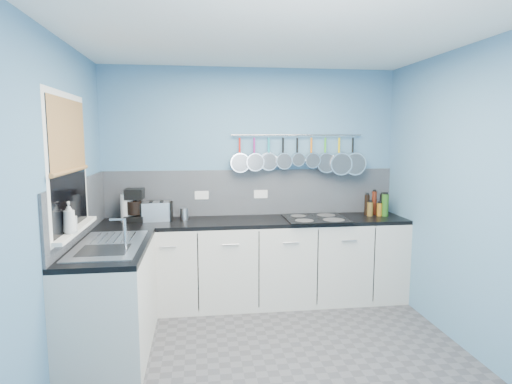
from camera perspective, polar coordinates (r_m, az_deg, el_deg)
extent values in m
cube|color=#47474C|center=(3.66, 2.51, -21.55)|extent=(3.20, 3.00, 0.02)
cube|color=white|center=(3.29, 2.77, 20.55)|extent=(3.20, 3.00, 0.02)
cube|color=teal|center=(4.72, -0.62, 1.19)|extent=(3.20, 0.02, 2.50)
cube|color=teal|center=(1.81, 11.26, -9.16)|extent=(3.20, 0.02, 2.50)
cube|color=teal|center=(3.36, -25.55, -2.10)|extent=(0.02, 3.00, 2.50)
cube|color=teal|center=(3.87, 26.83, -1.00)|extent=(0.02, 3.00, 2.50)
cube|color=slate|center=(4.71, -0.59, -0.05)|extent=(3.20, 0.02, 0.50)
cube|color=slate|center=(3.93, -22.50, -2.11)|extent=(0.02, 1.80, 0.50)
cube|color=beige|center=(4.59, -0.13, -9.47)|extent=(3.20, 0.60, 0.86)
cube|color=black|center=(4.48, -0.13, -3.95)|extent=(3.20, 0.60, 0.04)
cube|color=beige|center=(3.77, -18.78, -13.69)|extent=(0.60, 1.20, 0.86)
cube|color=black|center=(3.64, -19.08, -7.05)|extent=(0.60, 1.20, 0.04)
cube|color=white|center=(3.60, -23.83, 3.40)|extent=(0.01, 1.00, 1.10)
cube|color=black|center=(3.60, -23.75, 3.41)|extent=(0.01, 0.90, 1.00)
cube|color=tan|center=(3.59, -23.82, 6.99)|extent=(0.01, 0.90, 0.55)
cube|color=white|center=(3.66, -23.03, -4.65)|extent=(0.10, 0.98, 0.03)
cube|color=silver|center=(3.63, -19.09, -6.68)|extent=(0.50, 0.95, 0.01)
cube|color=white|center=(4.67, -7.28, -0.43)|extent=(0.15, 0.01, 0.09)
cube|color=white|center=(4.72, 0.64, -0.29)|extent=(0.15, 0.01, 0.09)
cylinder|color=silver|center=(4.72, 5.54, 7.60)|extent=(1.45, 0.02, 0.02)
imported|color=white|center=(3.43, -23.73, -3.16)|extent=(0.11, 0.11, 0.24)
imported|color=white|center=(3.49, -23.45, -3.54)|extent=(0.10, 0.10, 0.17)
cylinder|color=white|center=(4.54, -16.91, -2.06)|extent=(0.15, 0.15, 0.28)
cube|color=silver|center=(4.52, -13.15, -2.54)|extent=(0.32, 0.21, 0.19)
cylinder|color=silver|center=(4.51, -9.58, -2.92)|extent=(0.11, 0.11, 0.12)
cube|color=black|center=(4.55, 7.98, -3.50)|extent=(0.64, 0.57, 0.01)
cylinder|color=black|center=(4.98, 16.52, -1.57)|extent=(0.06, 0.06, 0.22)
cylinder|color=#4C190C|center=(4.91, 15.54, -1.43)|extent=(0.05, 0.05, 0.26)
cylinder|color=black|center=(4.87, 14.61, -1.67)|extent=(0.05, 0.05, 0.23)
cylinder|color=#265919|center=(4.85, 16.90, -1.69)|extent=(0.07, 0.07, 0.24)
cylinder|color=#8C5914|center=(4.86, 16.20, -2.27)|extent=(0.06, 0.06, 0.14)
cylinder|color=brown|center=(4.83, 15.02, -2.22)|extent=(0.06, 0.06, 0.15)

